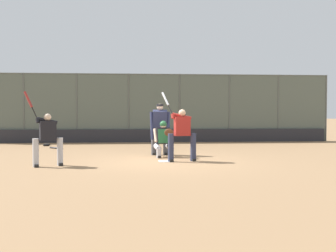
% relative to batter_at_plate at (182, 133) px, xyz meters
% --- Properties ---
extents(ground_plane, '(160.00, 160.00, 0.00)m').
position_rel_batter_at_plate_xyz_m(ground_plane, '(0.49, -0.04, -0.87)').
color(ground_plane, '#93704C').
extents(home_plate_marker, '(0.43, 0.43, 0.01)m').
position_rel_batter_at_plate_xyz_m(home_plate_marker, '(0.49, -0.04, -0.86)').
color(home_plate_marker, white).
rests_on(home_plate_marker, ground_plane).
extents(backstop_fence, '(18.12, 0.08, 3.46)m').
position_rel_batter_at_plate_xyz_m(backstop_fence, '(0.49, -7.98, 0.95)').
color(backstop_fence, '#515651').
rests_on(backstop_fence, ground_plane).
extents(padding_wall, '(17.68, 0.18, 0.65)m').
position_rel_batter_at_plate_xyz_m(padding_wall, '(0.49, -7.88, -0.54)').
color(padding_wall, '#28282D').
rests_on(padding_wall, ground_plane).
extents(bleachers_beyond, '(12.63, 3.05, 1.80)m').
position_rel_batter_at_plate_xyz_m(bleachers_beyond, '(-1.22, -10.84, -0.28)').
color(bleachers_beyond, slate).
rests_on(bleachers_beyond, ground_plane).
extents(batter_at_plate, '(1.07, 0.56, 2.13)m').
position_rel_batter_at_plate_xyz_m(batter_at_plate, '(0.00, 0.00, 0.00)').
color(batter_at_plate, '#2D334C').
rests_on(batter_at_plate, ground_plane).
extents(catcher_behind_plate, '(0.68, 0.79, 1.22)m').
position_rel_batter_at_plate_xyz_m(catcher_behind_plate, '(0.47, -1.15, -0.23)').
color(catcher_behind_plate, '#B7B7BC').
rests_on(catcher_behind_plate, ground_plane).
extents(umpire_home, '(0.74, 0.44, 1.80)m').
position_rel_batter_at_plate_xyz_m(umpire_home, '(0.56, -1.88, 0.11)').
color(umpire_home, '#4C4C51').
rests_on(umpire_home, ground_plane).
extents(batter_on_deck, '(1.11, 0.55, 2.09)m').
position_rel_batter_at_plate_xyz_m(batter_on_deck, '(3.85, 0.80, -0.07)').
color(batter_on_deck, '#B7B7BC').
rests_on(batter_on_deck, ground_plane).
extents(spare_bat_near_backstop, '(0.67, 0.61, 0.07)m').
position_rel_batter_at_plate_xyz_m(spare_bat_near_backstop, '(4.76, -4.60, -0.83)').
color(spare_bat_near_backstop, black).
rests_on(spare_bat_near_backstop, ground_plane).
extents(fielding_glove_on_dirt, '(0.32, 0.25, 0.12)m').
position_rel_batter_at_plate_xyz_m(fielding_glove_on_dirt, '(5.40, -5.94, -0.81)').
color(fielding_glove_on_dirt, black).
rests_on(fielding_glove_on_dirt, ground_plane).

